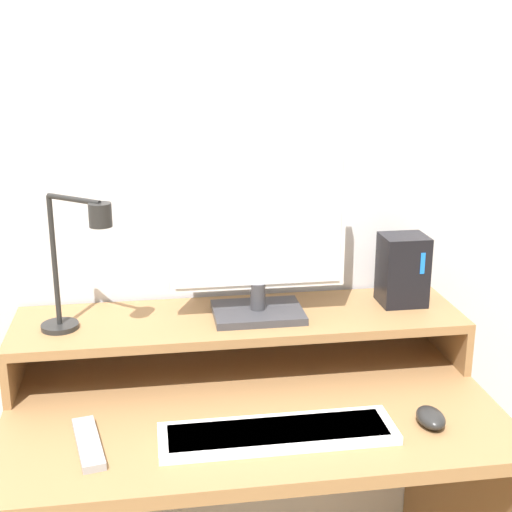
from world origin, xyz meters
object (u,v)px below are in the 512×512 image
(desk_lamp, at_px, (77,259))
(keyboard, at_px, (278,433))
(router_dock, at_px, (403,270))
(monitor, at_px, (258,231))
(remote_control, at_px, (88,443))
(mouse, at_px, (431,418))

(desk_lamp, height_order, keyboard, desk_lamp)
(router_dock, bearing_deg, monitor, -175.17)
(desk_lamp, xyz_separation_m, keyboard, (0.40, -0.28, -0.30))
(monitor, relative_size, router_dock, 2.37)
(remote_control, bearing_deg, router_dock, 24.25)
(mouse, relative_size, remote_control, 0.44)
(desk_lamp, distance_m, mouse, 0.83)
(router_dock, height_order, remote_control, router_dock)
(monitor, xyz_separation_m, desk_lamp, (-0.41, -0.05, -0.03))
(monitor, bearing_deg, remote_control, -141.29)
(desk_lamp, relative_size, remote_control, 1.65)
(mouse, distance_m, remote_control, 0.70)
(desk_lamp, bearing_deg, mouse, -21.14)
(monitor, relative_size, keyboard, 0.87)
(remote_control, bearing_deg, keyboard, -3.58)
(monitor, relative_size, mouse, 4.92)
(monitor, bearing_deg, router_dock, 4.83)
(remote_control, bearing_deg, monitor, 38.71)
(monitor, xyz_separation_m, keyboard, (-0.01, -0.33, -0.33))
(router_dock, height_order, keyboard, router_dock)
(desk_lamp, bearing_deg, remote_control, -85.09)
(monitor, distance_m, keyboard, 0.47)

